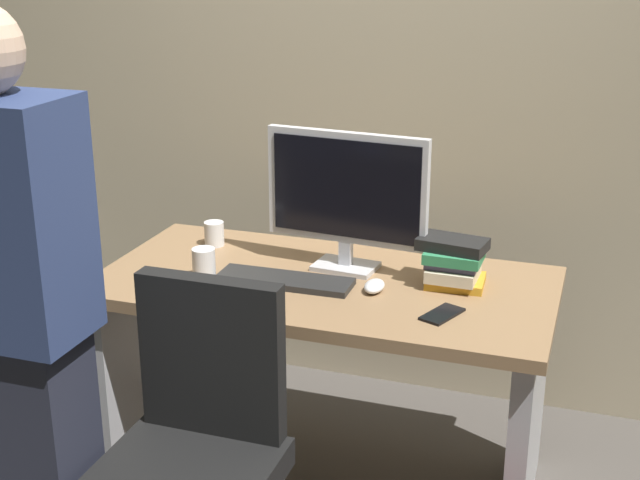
# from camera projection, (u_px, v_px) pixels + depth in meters

# --- Properties ---
(ground_plane) EXTENTS (9.00, 9.00, 0.00)m
(ground_plane) POSITION_uv_depth(u_px,v_px,m) (325.00, 476.00, 3.03)
(ground_plane) COLOR #4C4742
(wall_back) EXTENTS (6.40, 0.10, 3.00)m
(wall_back) POSITION_uv_depth(u_px,v_px,m) (393.00, 11.00, 3.24)
(wall_back) COLOR tan
(wall_back) RESTS_ON ground
(desk) EXTENTS (1.44, 0.72, 0.73)m
(desk) POSITION_uv_depth(u_px,v_px,m) (325.00, 344.00, 2.86)
(desk) COLOR #93704C
(desk) RESTS_ON ground
(office_chair) EXTENTS (0.52, 0.52, 0.94)m
(office_chair) POSITION_uv_depth(u_px,v_px,m) (194.00, 479.00, 2.28)
(office_chair) COLOR black
(office_chair) RESTS_ON ground
(person_at_desk) EXTENTS (0.40, 0.24, 1.64)m
(person_at_desk) POSITION_uv_depth(u_px,v_px,m) (11.00, 334.00, 2.15)
(person_at_desk) COLOR #262838
(person_at_desk) RESTS_ON ground
(monitor) EXTENTS (0.54, 0.16, 0.46)m
(monitor) POSITION_uv_depth(u_px,v_px,m) (346.00, 194.00, 2.79)
(monitor) COLOR silver
(monitor) RESTS_ON desk
(keyboard) EXTENTS (0.43, 0.14, 0.02)m
(keyboard) POSITION_uv_depth(u_px,v_px,m) (285.00, 280.00, 2.76)
(keyboard) COLOR #262626
(keyboard) RESTS_ON desk
(mouse) EXTENTS (0.06, 0.10, 0.03)m
(mouse) POSITION_uv_depth(u_px,v_px,m) (374.00, 286.00, 2.69)
(mouse) COLOR white
(mouse) RESTS_ON desk
(cup_near_keyboard) EXTENTS (0.07, 0.07, 0.10)m
(cup_near_keyboard) POSITION_uv_depth(u_px,v_px,m) (204.00, 264.00, 2.78)
(cup_near_keyboard) COLOR silver
(cup_near_keyboard) RESTS_ON desk
(cup_by_monitor) EXTENTS (0.07, 0.07, 0.09)m
(cup_by_monitor) POSITION_uv_depth(u_px,v_px,m) (214.00, 234.00, 3.08)
(cup_by_monitor) COLOR silver
(cup_by_monitor) RESTS_ON desk
(book_stack) EXTENTS (0.22, 0.17, 0.15)m
(book_stack) POSITION_uv_depth(u_px,v_px,m) (454.00, 263.00, 2.72)
(book_stack) COLOR gold
(book_stack) RESTS_ON desk
(cell_phone) EXTENTS (0.12, 0.16, 0.01)m
(cell_phone) POSITION_uv_depth(u_px,v_px,m) (442.00, 314.00, 2.53)
(cell_phone) COLOR black
(cell_phone) RESTS_ON desk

